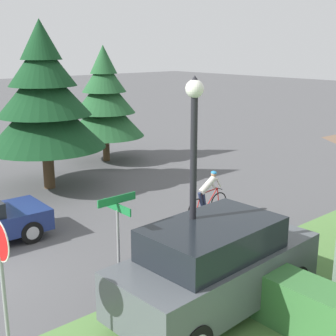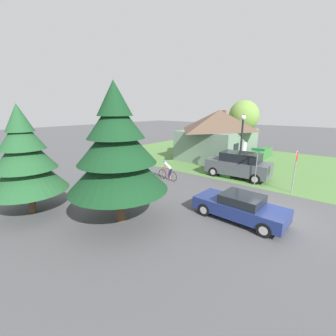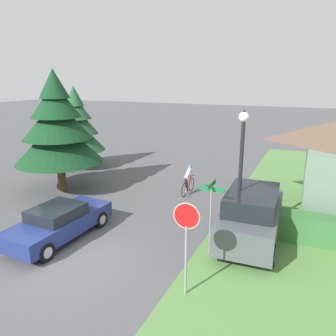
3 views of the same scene
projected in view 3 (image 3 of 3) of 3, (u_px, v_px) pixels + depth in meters
name	position (u px, v px, depth m)	size (l,w,h in m)	color
ground_plane	(72.00, 259.00, 11.40)	(140.00, 140.00, 0.00)	#515154
sedan_left_lane	(59.00, 222.00, 12.75)	(1.97, 4.50, 1.34)	navy
cyclist	(188.00, 180.00, 17.72)	(0.44, 1.82, 1.58)	black
parked_suv_right	(251.00, 215.00, 12.53)	(2.25, 5.00, 2.05)	#4C5156
stop_sign	(186.00, 230.00, 9.04)	(0.76, 0.07, 2.83)	gray
street_lamp	(241.00, 158.00, 11.89)	(0.37, 0.37, 5.03)	black
street_name_sign	(211.00, 205.00, 11.22)	(0.90, 0.90, 2.71)	gray
conifer_tall_near	(57.00, 127.00, 17.44)	(4.65, 4.65, 6.59)	#4C3823
conifer_tall_far	(76.00, 126.00, 22.39)	(3.82, 3.82, 5.65)	#4C3823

